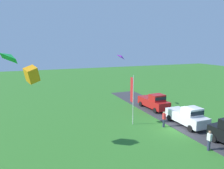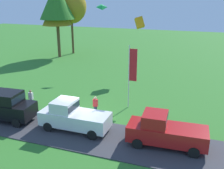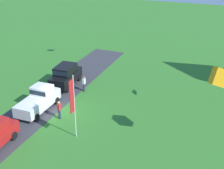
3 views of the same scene
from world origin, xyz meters
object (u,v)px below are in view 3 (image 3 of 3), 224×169
(person_watching_sky, at_px, (84,84))
(kite_box_topmost, at_px, (219,77))
(car_pickup_mid_row, at_px, (39,99))
(person_beside_suv, at_px, (59,110))
(flag_banner, at_px, (73,100))
(car_suv_by_flagpole, at_px, (66,75))

(person_watching_sky, xyz_separation_m, kite_box_topmost, (5.97, 13.24, 5.39))
(car_pickup_mid_row, xyz_separation_m, kite_box_topmost, (0.91, 15.35, 5.16))
(person_beside_suv, distance_m, flag_banner, 4.30)
(car_suv_by_flagpole, height_order, person_beside_suv, car_suv_by_flagpole)
(flag_banner, bearing_deg, kite_box_topmost, 100.88)
(car_suv_by_flagpole, distance_m, flag_banner, 10.39)
(flag_banner, height_order, kite_box_topmost, kite_box_topmost)
(car_pickup_mid_row, bearing_deg, flag_banner, 61.34)
(car_pickup_mid_row, height_order, person_watching_sky, car_pickup_mid_row)
(car_pickup_mid_row, distance_m, person_watching_sky, 5.49)
(person_beside_suv, relative_size, flag_banner, 0.31)
(car_suv_by_flagpole, bearing_deg, flag_banner, 33.49)
(car_suv_by_flagpole, relative_size, car_pickup_mid_row, 0.94)
(person_beside_suv, height_order, person_watching_sky, same)
(person_beside_suv, xyz_separation_m, kite_box_topmost, (0.23, 12.80, 5.39))
(car_pickup_mid_row, bearing_deg, car_suv_by_flagpole, -176.10)
(flag_banner, bearing_deg, person_watching_sky, -158.51)
(person_watching_sky, bearing_deg, kite_box_topmost, 65.72)
(flag_banner, distance_m, kite_box_topmost, 10.69)
(car_pickup_mid_row, xyz_separation_m, person_beside_suv, (0.68, 2.55, -0.23))
(car_suv_by_flagpole, height_order, flag_banner, flag_banner)
(car_pickup_mid_row, relative_size, person_watching_sky, 2.93)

